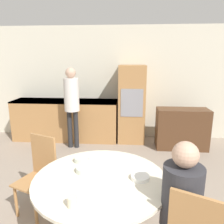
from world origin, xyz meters
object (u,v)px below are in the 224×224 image
at_px(sideboard, 182,129).
at_px(bowl_centre, 82,159).
at_px(bowl_far, 85,170).
at_px(dining_table, 101,196).
at_px(cup, 72,202).
at_px(chair_far_left, 40,171).
at_px(person_standing, 72,99).
at_px(bowl_near, 140,177).
at_px(oven_unit, 132,104).
at_px(person_seated, 182,205).

relative_size(sideboard, bowl_centre, 6.35).
height_order(sideboard, bowl_far, sideboard).
distance_m(dining_table, cup, 0.54).
relative_size(chair_far_left, cup, 10.76).
bearing_deg(sideboard, dining_table, -118.69).
relative_size(chair_far_left, bowl_centre, 5.73).
xyz_separation_m(sideboard, chair_far_left, (-2.22, -2.12, 0.10)).
distance_m(person_standing, bowl_near, 2.76).
height_order(chair_far_left, bowl_centre, chair_far_left).
bearing_deg(oven_unit, cup, -98.49).
relative_size(dining_table, bowl_far, 7.44).
distance_m(chair_far_left, cup, 1.13).
height_order(person_seated, cup, person_seated).
height_order(oven_unit, bowl_centre, oven_unit).
xyz_separation_m(dining_table, person_seated, (0.71, -0.36, 0.21)).
relative_size(sideboard, person_standing, 0.63).
relative_size(sideboard, person_seated, 0.84).
bearing_deg(chair_far_left, oven_unit, 87.55).
height_order(dining_table, person_standing, person_standing).
bearing_deg(bowl_far, chair_far_left, 151.66).
bearing_deg(bowl_far, sideboard, 57.34).
relative_size(sideboard, dining_table, 0.80).
distance_m(sideboard, person_standing, 2.39).
distance_m(oven_unit, dining_table, 2.96).
relative_size(person_seated, cup, 14.17).
relative_size(person_standing, bowl_centre, 10.16).
distance_m(person_standing, bowl_far, 2.45).
height_order(oven_unit, dining_table, oven_unit).
height_order(oven_unit, sideboard, oven_unit).
bearing_deg(oven_unit, chair_far_left, -114.97).
bearing_deg(bowl_centre, chair_far_left, 168.25).
distance_m(chair_far_left, bowl_near, 1.30).
xyz_separation_m(cup, bowl_near, (0.56, 0.46, -0.03)).
xyz_separation_m(dining_table, bowl_near, (0.39, 0.01, 0.22)).
bearing_deg(person_seated, bowl_far, 152.53).
height_order(person_standing, cup, person_standing).
relative_size(person_standing, bowl_far, 9.50).
bearing_deg(person_standing, bowl_near, -61.85).
distance_m(oven_unit, bowl_centre, 2.66).
bearing_deg(person_standing, chair_far_left, -87.50).
bearing_deg(dining_table, cup, -110.15).
bearing_deg(bowl_centre, dining_table, -51.90).
bearing_deg(bowl_far, bowl_near, -9.23).
xyz_separation_m(person_seated, cup, (-0.87, -0.09, 0.04)).
height_order(chair_far_left, person_standing, person_standing).
distance_m(bowl_near, bowl_far, 0.57).
height_order(cup, bowl_centre, cup).
relative_size(dining_table, person_standing, 0.78).
relative_size(sideboard, cup, 11.93).
xyz_separation_m(sideboard, bowl_far, (-1.58, -2.46, 0.32)).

